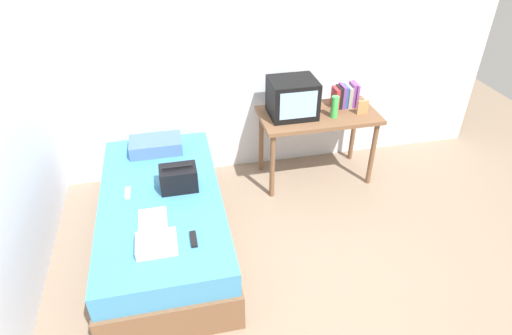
% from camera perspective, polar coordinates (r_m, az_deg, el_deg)
% --- Properties ---
extents(ground_plane, '(8.00, 8.00, 0.00)m').
position_cam_1_polar(ground_plane, '(3.44, 6.38, -17.12)').
color(ground_plane, '#84705B').
extents(wall_back, '(5.20, 0.10, 2.60)m').
position_cam_1_polar(wall_back, '(4.32, -0.89, 15.55)').
color(wall_back, silver).
rests_on(wall_back, ground).
extents(bed, '(1.00, 2.00, 0.52)m').
position_cam_1_polar(bed, '(3.75, -12.05, -6.85)').
color(bed, brown).
rests_on(bed, ground).
extents(desk, '(1.16, 0.60, 0.74)m').
position_cam_1_polar(desk, '(4.34, 8.16, 5.98)').
color(desk, brown).
rests_on(desk, ground).
extents(tv, '(0.44, 0.39, 0.36)m').
position_cam_1_polar(tv, '(4.17, 4.84, 9.17)').
color(tv, black).
rests_on(tv, desk).
extents(water_bottle, '(0.07, 0.07, 0.21)m').
position_cam_1_polar(water_bottle, '(4.21, 10.34, 7.88)').
color(water_bottle, green).
rests_on(water_bottle, desk).
extents(book_row, '(0.24, 0.16, 0.24)m').
position_cam_1_polar(book_row, '(4.45, 11.68, 9.25)').
color(book_row, '#B72D33').
rests_on(book_row, desk).
extents(picture_frame, '(0.11, 0.02, 0.14)m').
position_cam_1_polar(picture_frame, '(4.35, 13.92, 7.74)').
color(picture_frame, '#B27F4C').
rests_on(picture_frame, desk).
extents(pillow, '(0.48, 0.29, 0.12)m').
position_cam_1_polar(pillow, '(4.14, -13.10, 2.87)').
color(pillow, '#4766AD').
rests_on(pillow, bed).
extents(handbag, '(0.30, 0.20, 0.22)m').
position_cam_1_polar(handbag, '(3.58, -10.18, -1.40)').
color(handbag, black).
rests_on(handbag, bed).
extents(magazine, '(0.21, 0.29, 0.01)m').
position_cam_1_polar(magazine, '(3.35, -13.48, -6.81)').
color(magazine, white).
rests_on(magazine, bed).
extents(remote_dark, '(0.04, 0.16, 0.02)m').
position_cam_1_polar(remote_dark, '(3.13, -8.24, -9.34)').
color(remote_dark, black).
rests_on(remote_dark, bed).
extents(remote_silver, '(0.04, 0.14, 0.02)m').
position_cam_1_polar(remote_silver, '(3.67, -16.59, -3.24)').
color(remote_silver, '#B7B7BC').
rests_on(remote_silver, bed).
extents(folded_towel, '(0.28, 0.22, 0.07)m').
position_cam_1_polar(folded_towel, '(3.11, -13.01, -9.79)').
color(folded_towel, white).
rests_on(folded_towel, bed).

